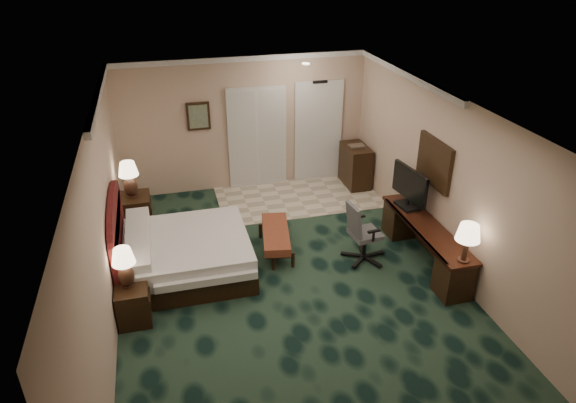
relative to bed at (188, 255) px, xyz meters
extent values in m
cube|color=black|center=(1.45, -0.87, -0.30)|extent=(5.00, 7.50, 0.00)
cube|color=white|center=(1.45, -0.87, 2.40)|extent=(5.00, 7.50, 0.00)
cube|color=#C8AA94|center=(1.45, 2.88, 1.05)|extent=(5.00, 0.00, 2.70)
cube|color=#C8AA94|center=(-1.05, -0.87, 1.05)|extent=(0.00, 7.50, 2.70)
cube|color=#C8AA94|center=(3.95, -0.87, 1.05)|extent=(0.00, 7.50, 2.70)
cube|color=#AFA38A|center=(2.35, 2.03, -0.29)|extent=(3.20, 1.70, 0.01)
cube|color=silver|center=(3.00, 2.85, 0.75)|extent=(1.02, 0.06, 2.18)
cube|color=silver|center=(1.70, 2.84, 0.75)|extent=(1.20, 0.06, 2.10)
cube|color=#476559|center=(0.55, 2.84, 1.30)|extent=(0.45, 0.06, 0.55)
cube|color=white|center=(3.91, -0.27, 1.25)|extent=(0.05, 0.95, 0.75)
cube|color=silver|center=(0.00, 0.00, 0.00)|extent=(1.89, 1.76, 0.60)
cube|color=black|center=(-0.81, -0.98, -0.03)|extent=(0.43, 0.50, 0.54)
cube|color=black|center=(-0.77, 1.58, 0.02)|extent=(0.52, 0.59, 0.64)
cube|color=maroon|center=(1.46, 0.21, -0.10)|extent=(0.62, 1.26, 0.41)
cube|color=black|center=(3.69, -0.68, 0.03)|extent=(0.49, 2.29, 0.66)
cube|color=black|center=(3.67, -0.02, 0.71)|extent=(0.19, 0.90, 0.70)
cube|color=black|center=(3.68, 2.33, 0.13)|extent=(0.45, 0.82, 0.86)
camera|label=1|loc=(-0.17, -6.86, 4.40)|focal=32.00mm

